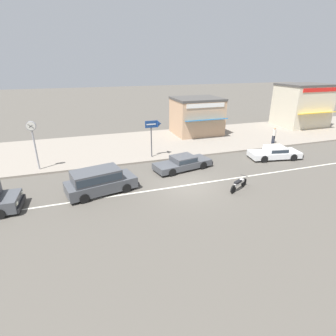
{
  "coord_description": "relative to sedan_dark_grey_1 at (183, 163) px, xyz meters",
  "views": [
    {
      "loc": [
        -6.46,
        -14.95,
        7.84
      ],
      "look_at": [
        -0.99,
        1.53,
        0.8
      ],
      "focal_mm": 28.0,
      "sensor_mm": 36.0,
      "label": 1
    }
  ],
  "objects": [
    {
      "name": "arrow_signboard",
      "position": [
        -1.2,
        3.13,
        2.3
      ],
      "size": [
        1.38,
        0.64,
        3.2
      ],
      "color": "#4C4C51",
      "rests_on": "kerb_strip"
    },
    {
      "name": "minivan_dark_grey_2",
      "position": [
        -6.55,
        -2.04,
        0.31
      ],
      "size": [
        4.75,
        2.78,
        1.56
      ],
      "color": "#47494F",
      "rests_on": "ground"
    },
    {
      "name": "pedestrian_near_clock",
      "position": [
        11.06,
        3.18,
        0.58
      ],
      "size": [
        0.34,
        0.34,
        1.66
      ],
      "color": "#232838",
      "rests_on": "kerb_strip"
    },
    {
      "name": "shopfront_mid_block",
      "position": [
        19.71,
        8.96,
        2.23
      ],
      "size": [
        5.93,
        5.36,
        5.21
      ],
      "color": "beige",
      "rests_on": "kerb_strip"
    },
    {
      "name": "kerb_strip",
      "position": [
        -0.69,
        7.22,
        -0.46
      ],
      "size": [
        68.0,
        10.0,
        0.15
      ],
      "primitive_type": "cube",
      "color": "gray",
      "rests_on": "ground"
    },
    {
      "name": "motorcycle_0",
      "position": [
        2.19,
        -4.52,
        -0.11
      ],
      "size": [
        1.78,
        1.1,
        0.8
      ],
      "color": "black",
      "rests_on": "ground"
    },
    {
      "name": "sedan_white_3",
      "position": [
        8.48,
        -0.25,
        -0.0
      ],
      "size": [
        4.63,
        2.39,
        1.06
      ],
      "color": "white",
      "rests_on": "ground"
    },
    {
      "name": "street_clock",
      "position": [
        -10.69,
        3.09,
        2.42
      ],
      "size": [
        0.68,
        0.22,
        3.73
      ],
      "color": "#9E9EA3",
      "rests_on": "kerb_strip"
    },
    {
      "name": "sedan_dark_grey_1",
      "position": [
        0.0,
        0.0,
        0.0
      ],
      "size": [
        4.91,
        2.53,
        1.06
      ],
      "color": "#47494F",
      "rests_on": "ground"
    },
    {
      "name": "ground_plane",
      "position": [
        -0.69,
        -2.87,
        -0.53
      ],
      "size": [
        160.0,
        160.0,
        0.0
      ],
      "primitive_type": "plane",
      "color": "#544F47"
    },
    {
      "name": "shopfront_corner_warung",
      "position": [
        5.31,
        9.42,
        1.64
      ],
      "size": [
        5.2,
        5.23,
        4.04
      ],
      "color": "tan",
      "rests_on": "kerb_strip"
    },
    {
      "name": "lane_centre_stripe",
      "position": [
        -0.69,
        -2.87,
        -0.53
      ],
      "size": [
        50.4,
        0.14,
        0.01
      ],
      "primitive_type": "cube",
      "color": "silver",
      "rests_on": "ground"
    }
  ]
}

